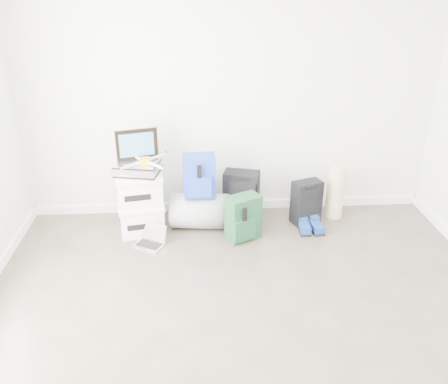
{
  "coord_description": "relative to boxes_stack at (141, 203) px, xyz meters",
  "views": [
    {
      "loc": [
        -0.4,
        -2.48,
        2.56
      ],
      "look_at": [
        -0.1,
        1.9,
        0.5
      ],
      "focal_mm": 38.0,
      "sensor_mm": 36.0,
      "label": 1
    }
  ],
  "objects": [
    {
      "name": "drone",
      "position": [
        0.08,
        -0.02,
        0.48
      ],
      "size": [
        0.44,
        0.44,
        0.05
      ],
      "rotation": [
        0.0,
        0.0,
        -0.05
      ],
      "color": "gold",
      "rests_on": "briefcase"
    },
    {
      "name": "painting",
      "position": [
        0.0,
        0.1,
        0.61
      ],
      "size": [
        0.42,
        0.13,
        0.32
      ],
      "rotation": [
        0.0,
        0.0,
        0.25
      ],
      "color": "black",
      "rests_on": "briefcase"
    },
    {
      "name": "green_backpack",
      "position": [
        1.07,
        -0.22,
        -0.11
      ],
      "size": [
        0.4,
        0.37,
        0.48
      ],
      "rotation": [
        0.0,
        0.0,
        0.46
      ],
      "color": "#12321D",
      "rests_on": "ground"
    },
    {
      "name": "duffel_bag",
      "position": [
        0.63,
        0.05,
        -0.14
      ],
      "size": [
        0.67,
        0.46,
        0.39
      ],
      "primitive_type": "cylinder",
      "rotation": [
        0.0,
        1.57,
        -0.12
      ],
      "color": "gray",
      "rests_on": "ground"
    },
    {
      "name": "ground",
      "position": [
        0.98,
        -2.04,
        -0.34
      ],
      "size": [
        5.0,
        5.0,
        0.0
      ],
      "primitive_type": "plane",
      "color": "#3C362B",
      "rests_on": "ground"
    },
    {
      "name": "large_suitcase",
      "position": [
        1.08,
        0.16,
        -0.04
      ],
      "size": [
        0.42,
        0.33,
        0.59
      ],
      "rotation": [
        0.0,
        0.0,
        -0.28
      ],
      "color": "black",
      "rests_on": "ground"
    },
    {
      "name": "laptop",
      "position": [
        0.11,
        -0.28,
        -0.29
      ],
      "size": [
        0.35,
        0.32,
        0.21
      ],
      "rotation": [
        0.0,
        0.0,
        -0.51
      ],
      "color": "#BABABF",
      "rests_on": "ground"
    },
    {
      "name": "boxes_stack",
      "position": [
        0.0,
        0.0,
        0.0
      ],
      "size": [
        0.53,
        0.46,
        0.67
      ],
      "rotation": [
        0.0,
        0.0,
        0.17
      ],
      "color": "silver",
      "rests_on": "ground"
    },
    {
      "name": "room_envelope",
      "position": [
        0.98,
        -2.02,
        1.38
      ],
      "size": [
        4.52,
        5.02,
        2.71
      ],
      "color": "silver",
      "rests_on": "ground"
    },
    {
      "name": "carry_on",
      "position": [
        1.8,
        0.08,
        -0.09
      ],
      "size": [
        0.35,
        0.29,
        0.49
      ],
      "rotation": [
        0.0,
        0.0,
        0.35
      ],
      "color": "black",
      "rests_on": "ground"
    },
    {
      "name": "briefcase",
      "position": [
        0.0,
        0.0,
        0.39
      ],
      "size": [
        0.48,
        0.39,
        0.12
      ],
      "primitive_type": "cube",
      "rotation": [
        0.0,
        0.0,
        -0.21
      ],
      "color": "#B2B2B7",
      "rests_on": "boxes_stack"
    },
    {
      "name": "rolled_rug",
      "position": [
        2.15,
        0.2,
        -0.03
      ],
      "size": [
        0.2,
        0.2,
        0.61
      ],
      "primitive_type": "cylinder",
      "color": "#BFB287",
      "rests_on": "ground"
    },
    {
      "name": "shoes",
      "position": [
        1.8,
        -0.11,
        -0.29
      ],
      "size": [
        0.26,
        0.3,
        0.1
      ],
      "rotation": [
        0.0,
        0.0,
        0.03
      ],
      "color": "black",
      "rests_on": "ground"
    },
    {
      "name": "blue_backpack",
      "position": [
        0.63,
        0.02,
        0.27
      ],
      "size": [
        0.34,
        0.26,
        0.46
      ],
      "rotation": [
        0.0,
        0.0,
        0.07
      ],
      "color": "#1C25B8",
      "rests_on": "duffel_bag"
    }
  ]
}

